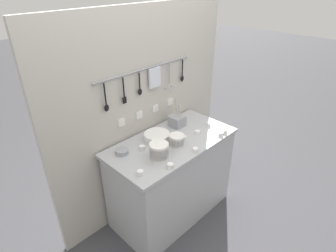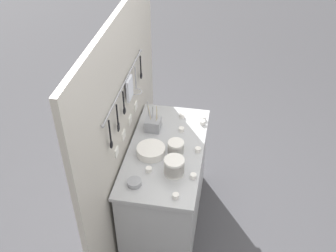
{
  "view_description": "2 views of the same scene",
  "coord_description": "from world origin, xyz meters",
  "px_view_note": "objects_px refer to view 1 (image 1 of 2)",
  "views": [
    {
      "loc": [
        -1.54,
        -1.47,
        2.2
      ],
      "look_at": [
        -0.03,
        0.01,
        1.01
      ],
      "focal_mm": 30.0,
      "sensor_mm": 36.0,
      "label": 1
    },
    {
      "loc": [
        -2.38,
        -0.44,
        2.98
      ],
      "look_at": [
        -0.02,
        -0.02,
        1.11
      ],
      "focal_mm": 42.0,
      "sensor_mm": 36.0,
      "label": 2
    }
  ],
  "objects_px": {
    "cup_back_left": "(195,150)",
    "cup_centre": "(140,173)",
    "bowl_stack_back_corner": "(177,141)",
    "cup_front_left": "(170,166)",
    "cup_back_right": "(198,132)",
    "cup_by_caddy": "(208,124)",
    "plate_stack": "(157,137)",
    "cutlery_caddy": "(177,121)",
    "bowl_stack_tall_left": "(159,151)",
    "steel_mixing_bowl": "(122,151)",
    "cup_edge_near": "(184,138)",
    "cup_edge_far": "(142,148)",
    "cup_mid_row": "(221,134)",
    "cup_beside_plates": "(225,131)"
  },
  "relations": [
    {
      "from": "steel_mixing_bowl",
      "to": "cup_centre",
      "type": "bearing_deg",
      "value": -103.12
    },
    {
      "from": "cutlery_caddy",
      "to": "cup_front_left",
      "type": "height_order",
      "value": "cutlery_caddy"
    },
    {
      "from": "steel_mixing_bowl",
      "to": "cup_mid_row",
      "type": "bearing_deg",
      "value": -27.01
    },
    {
      "from": "cutlery_caddy",
      "to": "cup_by_caddy",
      "type": "xyz_separation_m",
      "value": [
        0.21,
        -0.22,
        -0.04
      ]
    },
    {
      "from": "steel_mixing_bowl",
      "to": "cup_back_left",
      "type": "xyz_separation_m",
      "value": [
        0.45,
        -0.42,
        -0.0
      ]
    },
    {
      "from": "cutlery_caddy",
      "to": "cup_mid_row",
      "type": "xyz_separation_m",
      "value": [
        0.15,
        -0.42,
        -0.04
      ]
    },
    {
      "from": "cup_back_right",
      "to": "cup_by_caddy",
      "type": "bearing_deg",
      "value": 7.13
    },
    {
      "from": "cup_back_left",
      "to": "steel_mixing_bowl",
      "type": "bearing_deg",
      "value": 136.78
    },
    {
      "from": "cup_edge_near",
      "to": "cup_edge_far",
      "type": "relative_size",
      "value": 1.0
    },
    {
      "from": "plate_stack",
      "to": "cutlery_caddy",
      "type": "height_order",
      "value": "cutlery_caddy"
    },
    {
      "from": "cup_beside_plates",
      "to": "bowl_stack_tall_left",
      "type": "bearing_deg",
      "value": 168.37
    },
    {
      "from": "plate_stack",
      "to": "cup_beside_plates",
      "type": "relative_size",
      "value": 4.75
    },
    {
      "from": "cutlery_caddy",
      "to": "bowl_stack_tall_left",
      "type": "bearing_deg",
      "value": -151.91
    },
    {
      "from": "cup_back_left",
      "to": "cup_back_right",
      "type": "bearing_deg",
      "value": 35.67
    },
    {
      "from": "cup_edge_near",
      "to": "cup_mid_row",
      "type": "height_order",
      "value": "same"
    },
    {
      "from": "cup_mid_row",
      "to": "cup_beside_plates",
      "type": "bearing_deg",
      "value": 1.0
    },
    {
      "from": "cup_back_left",
      "to": "cup_centre",
      "type": "relative_size",
      "value": 1.0
    },
    {
      "from": "cup_by_caddy",
      "to": "cup_mid_row",
      "type": "xyz_separation_m",
      "value": [
        -0.07,
        -0.19,
        0.0
      ]
    },
    {
      "from": "plate_stack",
      "to": "cup_front_left",
      "type": "bearing_deg",
      "value": -119.54
    },
    {
      "from": "cup_back_right",
      "to": "cup_beside_plates",
      "type": "relative_size",
      "value": 1.0
    },
    {
      "from": "cup_back_right",
      "to": "cup_front_left",
      "type": "bearing_deg",
      "value": -162.48
    },
    {
      "from": "bowl_stack_tall_left",
      "to": "steel_mixing_bowl",
      "type": "xyz_separation_m",
      "value": [
        -0.17,
        0.27,
        -0.05
      ]
    },
    {
      "from": "bowl_stack_tall_left",
      "to": "cutlery_caddy",
      "type": "relative_size",
      "value": 0.58
    },
    {
      "from": "cup_back_left",
      "to": "cup_mid_row",
      "type": "distance_m",
      "value": 0.37
    },
    {
      "from": "plate_stack",
      "to": "cup_edge_far",
      "type": "height_order",
      "value": "plate_stack"
    },
    {
      "from": "cup_centre",
      "to": "cup_front_left",
      "type": "distance_m",
      "value": 0.24
    },
    {
      "from": "cup_back_right",
      "to": "cup_front_left",
      "type": "relative_size",
      "value": 1.0
    },
    {
      "from": "cup_by_caddy",
      "to": "cup_centre",
      "type": "xyz_separation_m",
      "value": [
        -0.96,
        -0.1,
        0.0
      ]
    },
    {
      "from": "plate_stack",
      "to": "cup_front_left",
      "type": "relative_size",
      "value": 4.75
    },
    {
      "from": "cup_centre",
      "to": "cup_back_right",
      "type": "height_order",
      "value": "same"
    },
    {
      "from": "cutlery_caddy",
      "to": "steel_mixing_bowl",
      "type": "bearing_deg",
      "value": 179.87
    },
    {
      "from": "bowl_stack_back_corner",
      "to": "cup_front_left",
      "type": "bearing_deg",
      "value": -146.28
    },
    {
      "from": "cup_back_right",
      "to": "cup_edge_far",
      "type": "height_order",
      "value": "same"
    },
    {
      "from": "bowl_stack_back_corner",
      "to": "cup_mid_row",
      "type": "relative_size",
      "value": 2.7
    },
    {
      "from": "cup_back_right",
      "to": "cup_mid_row",
      "type": "distance_m",
      "value": 0.21
    },
    {
      "from": "bowl_stack_back_corner",
      "to": "cup_back_right",
      "type": "bearing_deg",
      "value": -0.86
    },
    {
      "from": "bowl_stack_tall_left",
      "to": "cup_edge_far",
      "type": "bearing_deg",
      "value": 94.73
    },
    {
      "from": "cup_edge_near",
      "to": "cup_front_left",
      "type": "xyz_separation_m",
      "value": [
        -0.38,
        -0.19,
        0.0
      ]
    },
    {
      "from": "bowl_stack_tall_left",
      "to": "cup_back_left",
      "type": "relative_size",
      "value": 3.2
    },
    {
      "from": "cutlery_caddy",
      "to": "cup_edge_near",
      "type": "bearing_deg",
      "value": -124.24
    },
    {
      "from": "cup_back_left",
      "to": "cup_edge_near",
      "type": "relative_size",
      "value": 1.0
    },
    {
      "from": "cup_centre",
      "to": "cup_edge_near",
      "type": "bearing_deg",
      "value": 9.1
    },
    {
      "from": "cup_edge_far",
      "to": "steel_mixing_bowl",
      "type": "bearing_deg",
      "value": 153.8
    },
    {
      "from": "bowl_stack_tall_left",
      "to": "cup_edge_near",
      "type": "xyz_separation_m",
      "value": [
        0.35,
        0.04,
        -0.05
      ]
    },
    {
      "from": "cup_back_left",
      "to": "cup_mid_row",
      "type": "height_order",
      "value": "same"
    },
    {
      "from": "steel_mixing_bowl",
      "to": "cup_beside_plates",
      "type": "relative_size",
      "value": 2.22
    },
    {
      "from": "bowl_stack_back_corner",
      "to": "cup_beside_plates",
      "type": "distance_m",
      "value": 0.51
    },
    {
      "from": "cup_edge_far",
      "to": "cup_beside_plates",
      "type": "relative_size",
      "value": 1.0
    },
    {
      "from": "cutlery_caddy",
      "to": "cup_edge_near",
      "type": "height_order",
      "value": "cutlery_caddy"
    },
    {
      "from": "cup_edge_far",
      "to": "cup_mid_row",
      "type": "relative_size",
      "value": 1.0
    }
  ]
}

